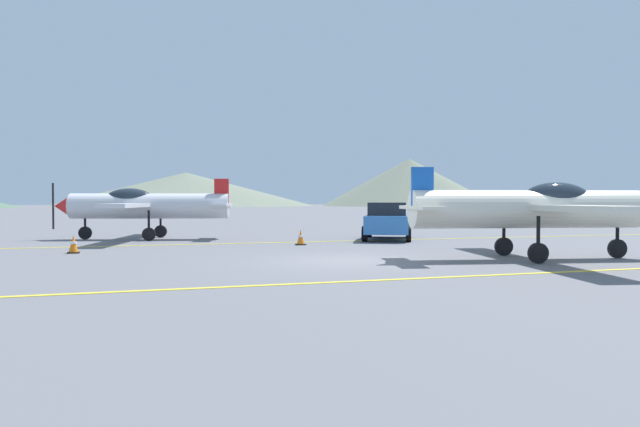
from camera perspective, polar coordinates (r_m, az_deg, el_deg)
ground_plane at (r=16.45m, az=2.74°, el=-4.68°), size 400.00×400.00×0.00m
apron_line_near at (r=12.77m, az=8.93°, el=-6.42°), size 80.00×0.16×0.01m
apron_line_far at (r=23.41m, az=-3.34°, el=-2.87°), size 80.00×0.16×0.01m
airplane_near at (r=17.91m, az=20.67°, el=0.54°), size 7.80×8.91×2.67m
airplane_mid at (r=26.44m, az=-17.11°, el=0.80°), size 7.81×8.87×2.67m
car_sedan at (r=25.25m, az=6.73°, el=-0.66°), size 3.50×4.65×1.62m
traffic_cone_front at (r=22.08m, az=-1.93°, el=-2.39°), size 0.36×0.36×0.59m
traffic_cone_side at (r=20.29m, az=-23.25°, el=-2.83°), size 0.36×0.36×0.59m
hill_centerleft at (r=175.54m, az=-13.17°, el=2.37°), size 76.24×76.24×9.88m
hill_centerright at (r=169.17m, az=8.83°, el=3.08°), size 50.87×50.87×13.71m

